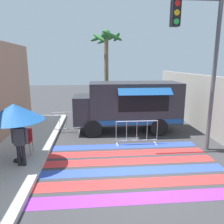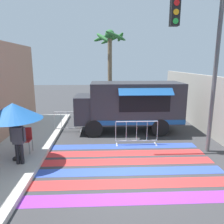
{
  "view_description": "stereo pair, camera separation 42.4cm",
  "coord_description": "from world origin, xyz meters",
  "px_view_note": "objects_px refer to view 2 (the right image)",
  "views": [
    {
      "loc": [
        -1.31,
        -6.56,
        3.58
      ],
      "look_at": [
        -0.46,
        2.93,
        1.43
      ],
      "focal_mm": 35.0,
      "sensor_mm": 36.0,
      "label": 1
    },
    {
      "loc": [
        -0.89,
        -6.59,
        3.58
      ],
      "look_at": [
        -0.46,
        2.93,
        1.43
      ],
      "focal_mm": 35.0,
      "sensor_mm": 36.0,
      "label": 2
    }
  ],
  "objects_px": {
    "patio_umbrella": "(13,111)",
    "palm_tree": "(110,53)",
    "barricade_front": "(137,133)",
    "traffic_signal_pole": "(192,43)",
    "food_truck": "(128,104)",
    "vendor_person": "(18,140)",
    "barricade_side": "(68,122)",
    "folding_chair": "(26,137)"
  },
  "relations": [
    {
      "from": "vendor_person",
      "to": "barricade_front",
      "type": "xyz_separation_m",
      "value": [
        4.37,
        1.99,
        -0.5
      ]
    },
    {
      "from": "barricade_side",
      "to": "palm_tree",
      "type": "relative_size",
      "value": 0.26
    },
    {
      "from": "food_truck",
      "to": "folding_chair",
      "type": "bearing_deg",
      "value": -145.32
    },
    {
      "from": "folding_chair",
      "to": "barricade_side",
      "type": "height_order",
      "value": "folding_chair"
    },
    {
      "from": "patio_umbrella",
      "to": "palm_tree",
      "type": "bearing_deg",
      "value": 63.59
    },
    {
      "from": "traffic_signal_pole",
      "to": "patio_umbrella",
      "type": "relative_size",
      "value": 3.04
    },
    {
      "from": "food_truck",
      "to": "patio_umbrella",
      "type": "bearing_deg",
      "value": -140.34
    },
    {
      "from": "traffic_signal_pole",
      "to": "barricade_side",
      "type": "height_order",
      "value": "traffic_signal_pole"
    },
    {
      "from": "vendor_person",
      "to": "barricade_side",
      "type": "height_order",
      "value": "vendor_person"
    },
    {
      "from": "barricade_side",
      "to": "palm_tree",
      "type": "bearing_deg",
      "value": 57.23
    },
    {
      "from": "food_truck",
      "to": "barricade_front",
      "type": "height_order",
      "value": "food_truck"
    },
    {
      "from": "patio_umbrella",
      "to": "barricade_front",
      "type": "distance_m",
      "value": 5.07
    },
    {
      "from": "vendor_person",
      "to": "barricade_side",
      "type": "bearing_deg",
      "value": 72.23
    },
    {
      "from": "barricade_front",
      "to": "barricade_side",
      "type": "xyz_separation_m",
      "value": [
        -3.31,
        2.03,
        -0.02
      ]
    },
    {
      "from": "food_truck",
      "to": "patio_umbrella",
      "type": "distance_m",
      "value": 5.77
    },
    {
      "from": "vendor_person",
      "to": "barricade_side",
      "type": "distance_m",
      "value": 4.19
    },
    {
      "from": "patio_umbrella",
      "to": "vendor_person",
      "type": "distance_m",
      "value": 1.0
    },
    {
      "from": "patio_umbrella",
      "to": "folding_chair",
      "type": "relative_size",
      "value": 2.14
    },
    {
      "from": "barricade_front",
      "to": "palm_tree",
      "type": "height_order",
      "value": "palm_tree"
    },
    {
      "from": "barricade_front",
      "to": "barricade_side",
      "type": "height_order",
      "value": "same"
    },
    {
      "from": "food_truck",
      "to": "palm_tree",
      "type": "distance_m",
      "value": 4.62
    },
    {
      "from": "patio_umbrella",
      "to": "barricade_front",
      "type": "bearing_deg",
      "value": 19.49
    },
    {
      "from": "vendor_person",
      "to": "barricade_front",
      "type": "distance_m",
      "value": 4.82
    },
    {
      "from": "vendor_person",
      "to": "barricade_front",
      "type": "relative_size",
      "value": 0.84
    },
    {
      "from": "food_truck",
      "to": "barricade_front",
      "type": "relative_size",
      "value": 2.92
    },
    {
      "from": "traffic_signal_pole",
      "to": "palm_tree",
      "type": "height_order",
      "value": "traffic_signal_pole"
    },
    {
      "from": "food_truck",
      "to": "palm_tree",
      "type": "height_order",
      "value": "palm_tree"
    },
    {
      "from": "palm_tree",
      "to": "barricade_front",
      "type": "bearing_deg",
      "value": -80.44
    },
    {
      "from": "traffic_signal_pole",
      "to": "barricade_front",
      "type": "distance_m",
      "value": 4.27
    },
    {
      "from": "food_truck",
      "to": "barricade_side",
      "type": "relative_size",
      "value": 3.77
    },
    {
      "from": "barricade_front",
      "to": "palm_tree",
      "type": "relative_size",
      "value": 0.33
    },
    {
      "from": "food_truck",
      "to": "barricade_side",
      "type": "xyz_separation_m",
      "value": [
        -3.15,
        -0.01,
        -0.96
      ]
    },
    {
      "from": "vendor_person",
      "to": "palm_tree",
      "type": "xyz_separation_m",
      "value": [
        3.41,
        7.68,
        3.17
      ]
    },
    {
      "from": "barricade_front",
      "to": "traffic_signal_pole",
      "type": "bearing_deg",
      "value": -25.38
    },
    {
      "from": "patio_umbrella",
      "to": "food_truck",
      "type": "bearing_deg",
      "value": 39.66
    },
    {
      "from": "traffic_signal_pole",
      "to": "palm_tree",
      "type": "distance_m",
      "value": 7.12
    },
    {
      "from": "folding_chair",
      "to": "vendor_person",
      "type": "bearing_deg",
      "value": -61.63
    },
    {
      "from": "traffic_signal_pole",
      "to": "palm_tree",
      "type": "relative_size",
      "value": 1.11
    },
    {
      "from": "patio_umbrella",
      "to": "palm_tree",
      "type": "height_order",
      "value": "palm_tree"
    },
    {
      "from": "folding_chair",
      "to": "barricade_side",
      "type": "xyz_separation_m",
      "value": [
        1.17,
        2.98,
        -0.22
      ]
    },
    {
      "from": "food_truck",
      "to": "traffic_signal_pole",
      "type": "distance_m",
      "value": 4.51
    },
    {
      "from": "food_truck",
      "to": "folding_chair",
      "type": "height_order",
      "value": "food_truck"
    }
  ]
}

